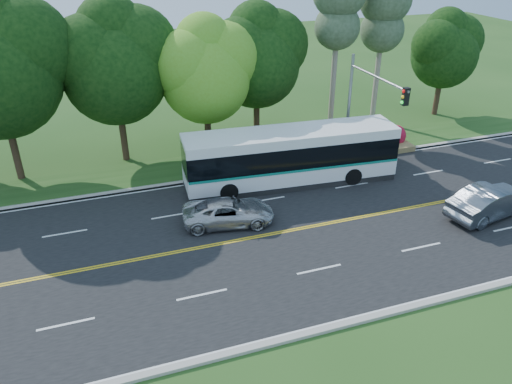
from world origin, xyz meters
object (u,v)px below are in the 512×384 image
object	(u,v)px
traffic_signal	(365,100)
sedan	(491,202)
transit_bus	(290,157)
suv	(229,212)

from	to	relation	value
traffic_signal	sedan	bearing A→B (deg)	-63.34
transit_bus	suv	bearing A→B (deg)	-140.87
transit_bus	sedan	distance (m)	11.30
traffic_signal	suv	xyz separation A→B (m)	(-9.76, -3.65, -3.99)
traffic_signal	suv	distance (m)	11.16
transit_bus	sedan	world-z (taller)	transit_bus
traffic_signal	suv	world-z (taller)	traffic_signal
traffic_signal	transit_bus	size ratio (longest dim) A/B	0.54
transit_bus	suv	distance (m)	6.03
sedan	suv	xyz separation A→B (m)	(-13.52, 3.83, -0.19)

